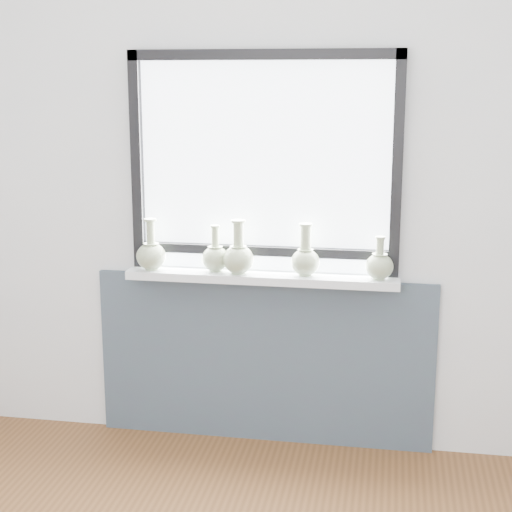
% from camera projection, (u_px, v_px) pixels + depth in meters
% --- Properties ---
extents(back_wall, '(3.60, 0.02, 2.60)m').
position_uv_depth(back_wall, '(265.00, 188.00, 3.79)').
color(back_wall, silver).
rests_on(back_wall, ground).
extents(apron_panel, '(1.70, 0.03, 0.86)m').
position_uv_depth(apron_panel, '(264.00, 360.00, 3.95)').
color(apron_panel, '#3B4455').
rests_on(apron_panel, ground).
extents(windowsill, '(1.32, 0.18, 0.04)m').
position_uv_depth(windowsill, '(262.00, 277.00, 3.79)').
color(windowsill, silver).
rests_on(windowsill, apron_panel).
extents(window, '(1.30, 0.06, 1.05)m').
position_uv_depth(window, '(264.00, 159.00, 3.72)').
color(window, black).
rests_on(window, windowsill).
extents(vase_a, '(0.15, 0.15, 0.25)m').
position_uv_depth(vase_a, '(151.00, 254.00, 3.83)').
color(vase_a, '#A2B38A').
rests_on(vase_a, windowsill).
extents(vase_b, '(0.13, 0.13, 0.23)m').
position_uv_depth(vase_b, '(215.00, 257.00, 3.81)').
color(vase_b, '#A2B38A').
rests_on(vase_b, windowsill).
extents(vase_c, '(0.15, 0.15, 0.26)m').
position_uv_depth(vase_c, '(238.00, 256.00, 3.76)').
color(vase_c, '#A2B38A').
rests_on(vase_c, windowsill).
extents(vase_d, '(0.14, 0.14, 0.25)m').
position_uv_depth(vase_d, '(305.00, 259.00, 3.72)').
color(vase_d, '#A2B38A').
rests_on(vase_d, windowsill).
extents(vase_e, '(0.13, 0.13, 0.20)m').
position_uv_depth(vase_e, '(379.00, 265.00, 3.65)').
color(vase_e, '#A2B38A').
rests_on(vase_e, windowsill).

